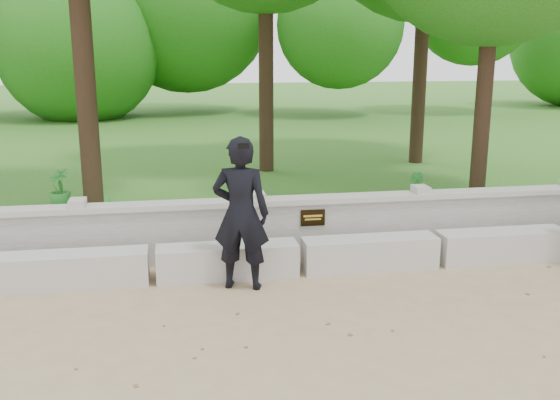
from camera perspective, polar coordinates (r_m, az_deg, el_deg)
The scene contains 8 objects.
ground at distance 7.00m, azimuth 5.01°, elevation -11.93°, with size 80.00×80.00×0.00m, color tan.
lawn at distance 20.37m, azimuth -5.00°, elevation 5.46°, with size 40.00×22.00×0.25m, color #2D5F1F.
concrete_bench at distance 8.63m, azimuth 1.85°, elevation -5.22°, with size 11.90×0.45×0.45m.
parapet_wall at distance 9.21m, azimuth 0.99°, elevation -2.43°, with size 12.50×0.35×0.90m.
man_main at distance 7.90m, azimuth -3.60°, elevation -1.24°, with size 0.82×0.75×1.98m.
shrub_a at distance 9.76m, azimuth -15.13°, elevation -1.44°, with size 0.32×0.22×0.60m, color #297A2A.
shrub_b at distance 11.76m, azimuth 12.53°, elevation 1.13°, with size 0.31×0.25×0.56m, color #297A2A.
shrub_d at distance 11.76m, azimuth -19.53°, elevation 0.99°, with size 0.39×0.34×0.69m, color #297A2A.
Camera 1 is at (-1.65, -6.09, 3.02)m, focal length 40.00 mm.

